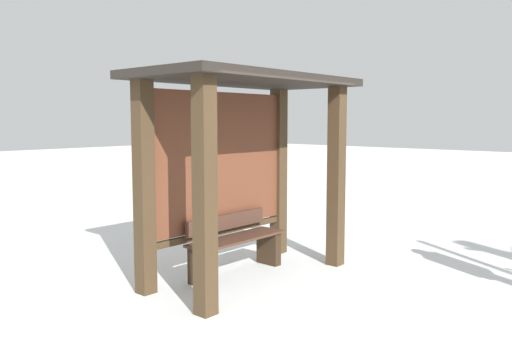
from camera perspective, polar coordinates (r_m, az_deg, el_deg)
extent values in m
plane|color=silver|center=(6.75, -0.78, -11.76)|extent=(60.00, 60.00, 0.00)
cube|color=#41301D|center=(5.26, -5.70, -2.94)|extent=(0.19, 0.19, 2.47)
cube|color=#41301D|center=(7.16, 8.89, -0.70)|extent=(0.19, 0.19, 2.47)
cube|color=#41301D|center=(6.04, -12.31, -1.93)|extent=(0.19, 0.19, 2.47)
cube|color=#41301D|center=(7.75, 2.52, -0.16)|extent=(0.19, 0.19, 2.47)
cube|color=#28241F|center=(6.46, -0.81, 10.10)|extent=(2.96, 1.51, 0.10)
cube|color=brown|center=(6.82, -3.98, 1.15)|extent=(2.28, 0.08, 1.79)
cube|color=#41301D|center=(6.94, -3.81, -6.73)|extent=(2.28, 0.06, 0.08)
cube|color=#452B21|center=(6.76, -2.12, -7.53)|extent=(1.49, 0.41, 0.03)
cube|color=#452B21|center=(6.85, -3.26, -5.69)|extent=(1.42, 0.04, 0.20)
cube|color=#302216|center=(7.29, 1.41, -8.56)|extent=(0.12, 0.35, 0.46)
cube|color=#302216|center=(6.39, -6.16, -10.65)|extent=(0.12, 0.35, 0.46)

